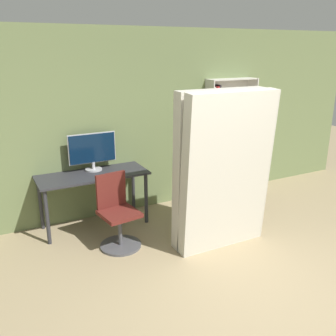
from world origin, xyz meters
The scene contains 8 objects.
ground_plane centered at (0.00, 0.00, 0.00)m, with size 16.00×16.00×0.00m, color #9E8966.
wall_back centered at (0.00, 2.94, 1.35)m, with size 8.00×0.06×2.70m.
desk centered at (-1.01, 2.61, 0.67)m, with size 1.49×0.60×0.77m.
monitor centered at (-0.95, 2.78, 1.06)m, with size 0.67×0.23×0.53m.
office_chair centered at (-0.91, 1.94, 0.38)m, with size 0.52×0.52×0.93m.
bookshelf centered at (1.30, 2.82, 0.94)m, with size 0.87×0.25×1.94m.
mattress_near centered at (0.27, 1.29, 0.98)m, with size 1.19×0.30×1.96m.
mattress_far centered at (0.27, 1.49, 0.98)m, with size 1.19×0.22×1.96m.
Camera 1 is at (-2.32, -2.14, 2.40)m, focal length 40.00 mm.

